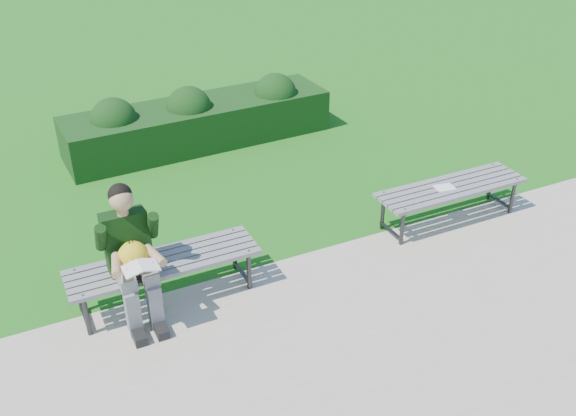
{
  "coord_description": "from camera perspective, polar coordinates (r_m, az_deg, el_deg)",
  "views": [
    {
      "loc": [
        -2.52,
        -5.04,
        3.92
      ],
      "look_at": [
        -0.1,
        -0.08,
        0.69
      ],
      "focal_mm": 40.0,
      "sensor_mm": 36.0,
      "label": 1
    }
  ],
  "objects": [
    {
      "name": "ground",
      "position": [
        6.86,
        0.45,
        -4.51
      ],
      "size": [
        80.0,
        80.0,
        0.0
      ],
      "color": "#20651F",
      "rests_on": "ground"
    },
    {
      "name": "walkway",
      "position": [
        5.7,
        8.51,
        -13.46
      ],
      "size": [
        30.0,
        3.5,
        0.02
      ],
      "color": "#B5AD98",
      "rests_on": "ground"
    },
    {
      "name": "hedge",
      "position": [
        9.38,
        -7.98,
        7.8
      ],
      "size": [
        3.85,
        1.11,
        0.89
      ],
      "color": "#103A15",
      "rests_on": "ground"
    },
    {
      "name": "bench_left",
      "position": [
        6.16,
        -10.96,
        -5.01
      ],
      "size": [
        1.8,
        0.5,
        0.46
      ],
      "color": "slate",
      "rests_on": "walkway"
    },
    {
      "name": "bench_right",
      "position": [
        7.52,
        14.29,
        1.56
      ],
      "size": [
        1.8,
        0.5,
        0.46
      ],
      "color": "slate",
      "rests_on": "walkway"
    },
    {
      "name": "seated_boy",
      "position": [
        5.86,
        -13.78,
        -3.83
      ],
      "size": [
        0.56,
        0.76,
        1.31
      ],
      "color": "gray",
      "rests_on": "walkway"
    },
    {
      "name": "paper_sheet",
      "position": [
        7.44,
        13.75,
        1.79
      ],
      "size": [
        0.24,
        0.2,
        0.01
      ],
      "color": "white",
      "rests_on": "bench_right"
    }
  ]
}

